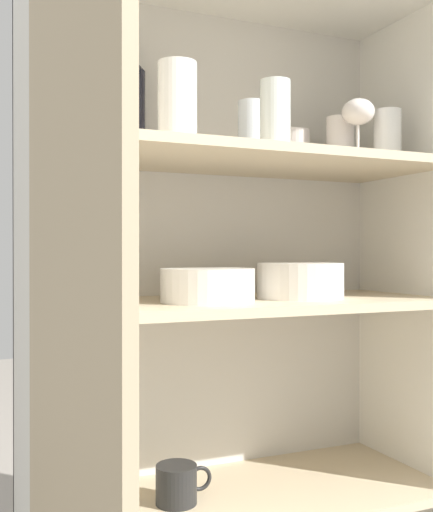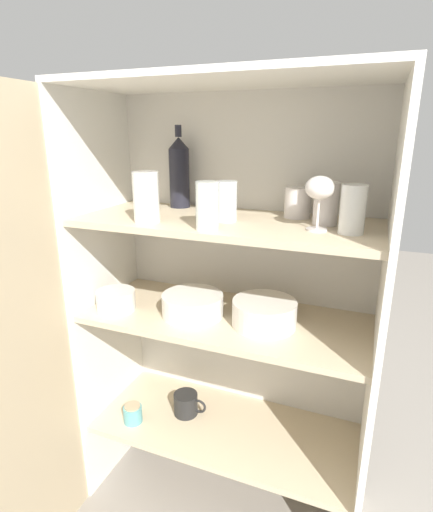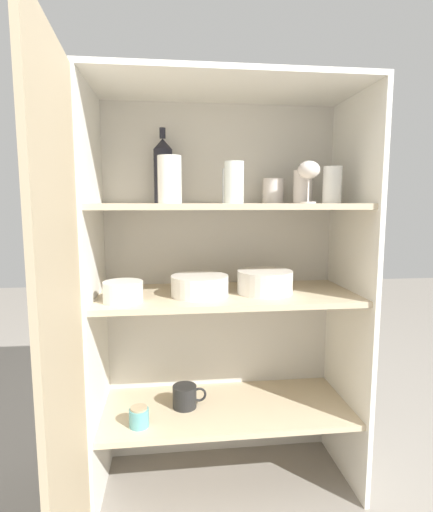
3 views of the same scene
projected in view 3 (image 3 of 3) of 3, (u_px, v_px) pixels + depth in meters
cupboard_back_panel at (220, 286)px, 1.65m from camera, size 0.96×0.02×1.45m
cupboard_side_left at (95, 301)px, 1.40m from camera, size 0.02×0.42×1.45m
cupboard_side_right at (350, 294)px, 1.51m from camera, size 0.02×0.42×1.45m
cupboard_top_panel at (228, 87)px, 1.36m from camera, size 0.96×0.42×0.02m
shelf_board_lower at (227, 408)px, 1.51m from camera, size 0.92×0.39×0.02m
shelf_board_middle at (227, 295)px, 1.46m from camera, size 0.92×0.39×0.02m
shelf_board_upper at (227, 206)px, 1.41m from camera, size 0.92×0.39×0.02m
cupboard_door at (64, 346)px, 0.96m from camera, size 0.05×0.48×1.45m
tumbler_glass_0 at (332, 185)px, 1.41m from camera, size 0.07×0.07×0.13m
tumbler_glass_1 at (273, 191)px, 1.54m from camera, size 0.08×0.08×0.09m
tumbler_glass_2 at (233, 183)px, 1.26m from camera, size 0.06×0.06×0.13m
tumbler_glass_3 at (170, 180)px, 1.26m from camera, size 0.08×0.08×0.15m
tumbler_glass_4 at (303, 187)px, 1.48m from camera, size 0.07×0.07×0.12m
tumbler_glass_5 at (231, 186)px, 1.39m from camera, size 0.06×0.06×0.12m
wine_glass_0 at (309, 172)px, 1.39m from camera, size 0.08×0.08×0.15m
wine_bottle at (163, 171)px, 1.51m from camera, size 0.07×0.07×0.28m
plate_stack_white at (200, 286)px, 1.41m from camera, size 0.20×0.20×0.07m
mixing_bowl_large at (265, 281)px, 1.45m from camera, size 0.20×0.20×0.08m
serving_bowl_small at (123, 291)px, 1.32m from camera, size 0.13×0.13×0.07m
coffee_mug_primary at (185, 396)px, 1.50m from camera, size 0.13×0.09×0.08m
storage_jar at (139, 417)px, 1.37m from camera, size 0.07×0.07×0.07m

